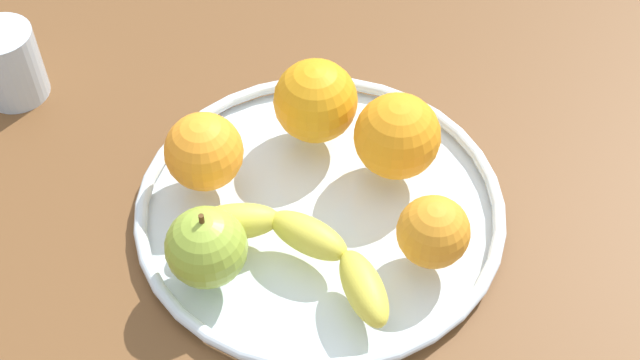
{
  "coord_description": "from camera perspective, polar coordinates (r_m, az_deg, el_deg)",
  "views": [
    {
      "loc": [
        -9.73,
        48.16,
        63.17
      ],
      "look_at": [
        0.0,
        0.0,
        4.8
      ],
      "focal_mm": 49.12,
      "sensor_mm": 36.0,
      "label": 1
    }
  ],
  "objects": [
    {
      "name": "ground_plane",
      "position": [
        0.82,
        -0.0,
        -3.08
      ],
      "size": [
        152.81,
        152.81,
        4.0
      ],
      "primitive_type": "cube",
      "color": "brown"
    },
    {
      "name": "fruit_bowl",
      "position": [
        0.79,
        -0.0,
        -1.81
      ],
      "size": [
        33.52,
        33.52,
        1.8
      ],
      "color": "silver",
      "rests_on": "ground_plane"
    },
    {
      "name": "banana",
      "position": [
        0.74,
        -1.41,
        -4.38
      ],
      "size": [
        19.74,
        11.21,
        3.17
      ],
      "rotation": [
        0.0,
        0.0,
        -0.37
      ],
      "color": "#D9CB41",
      "rests_on": "fruit_bowl"
    },
    {
      "name": "apple",
      "position": [
        0.72,
        -7.42,
        -4.37
      ],
      "size": [
        6.84,
        6.84,
        7.64
      ],
      "color": "#92B138",
      "rests_on": "fruit_bowl"
    },
    {
      "name": "orange_front_right",
      "position": [
        0.79,
        5.05,
        2.86
      ],
      "size": [
        7.89,
        7.89,
        7.89
      ],
      "primitive_type": "sphere",
      "color": "orange",
      "rests_on": "fruit_bowl"
    },
    {
      "name": "orange_center",
      "position": [
        0.78,
        -7.57,
        1.84
      ],
      "size": [
        7.12,
        7.12,
        7.12
      ],
      "primitive_type": "sphere",
      "color": "orange",
      "rests_on": "fruit_bowl"
    },
    {
      "name": "orange_front_left",
      "position": [
        0.82,
        -0.29,
        5.18
      ],
      "size": [
        7.92,
        7.92,
        7.92
      ],
      "primitive_type": "sphere",
      "color": "orange",
      "rests_on": "fruit_bowl"
    },
    {
      "name": "orange_back_right",
      "position": [
        0.73,
        7.39,
        -3.37
      ],
      "size": [
        6.21,
        6.21,
        6.21
      ],
      "primitive_type": "sphere",
      "color": "orange",
      "rests_on": "fruit_bowl"
    },
    {
      "name": "ambient_mug",
      "position": [
        0.93,
        -19.77,
        7.17
      ],
      "size": [
        9.89,
        6.46,
        7.83
      ],
      "color": "silver",
      "rests_on": "ground_plane"
    }
  ]
}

